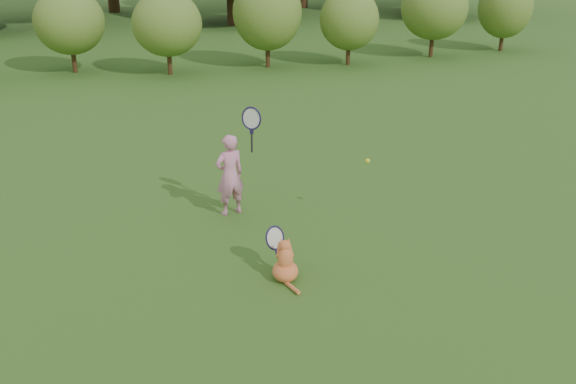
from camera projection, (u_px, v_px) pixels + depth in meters
name	position (u px, v px, depth m)	size (l,w,h in m)	color
ground	(292.00, 266.00, 8.28)	(100.00, 100.00, 0.00)	#325217
shrub_row	(160.00, 26.00, 19.25)	(28.00, 3.00, 2.80)	#556B21
child	(230.00, 173.00, 9.58)	(0.71, 0.46, 1.89)	pink
cat	(285.00, 258.00, 7.87)	(0.47, 0.78, 0.74)	#CF5727
tennis_ball	(368.00, 161.00, 9.20)	(0.07, 0.07, 0.07)	#CBD419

